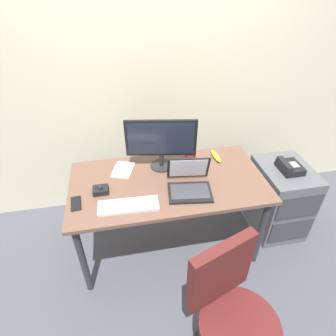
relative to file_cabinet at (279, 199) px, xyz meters
name	(u,v)px	position (x,y,z in m)	size (l,w,h in m)	color
ground_plane	(168,242)	(-1.03, -0.02, -0.33)	(8.00, 8.00, 0.00)	#4B4C55
back_wall	(151,62)	(-1.03, 0.71, 1.07)	(6.00, 0.10, 2.80)	beige
desk	(168,188)	(-1.03, -0.02, 0.31)	(1.48, 0.76, 0.72)	brown
file_cabinet	(279,199)	(0.00, 0.00, 0.00)	(0.42, 0.53, 0.67)	#56585D
desk_phone	(289,167)	(-0.01, -0.02, 0.37)	(0.17, 0.20, 0.09)	black
office_chair	(231,322)	(-0.85, -0.98, 0.10)	(0.53, 0.54, 0.95)	black
monitor_main	(161,141)	(-1.04, 0.17, 0.62)	(0.54, 0.18, 0.41)	#262628
keyboard	(128,205)	(-1.35, -0.25, 0.40)	(0.42, 0.15, 0.03)	silver
laptop	(189,183)	(-0.89, -0.15, 0.44)	(0.35, 0.33, 0.23)	black
trackball_mouse	(101,190)	(-1.53, -0.06, 0.41)	(0.11, 0.09, 0.07)	black
coffee_mug	(190,158)	(-0.81, 0.16, 0.44)	(0.09, 0.08, 0.11)	maroon
paper_notepad	(123,170)	(-1.36, 0.18, 0.39)	(0.15, 0.21, 0.01)	white
cell_phone	(76,203)	(-1.70, -0.15, 0.39)	(0.07, 0.14, 0.01)	black
banana	(216,156)	(-0.57, 0.21, 0.40)	(0.19, 0.04, 0.04)	yellow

